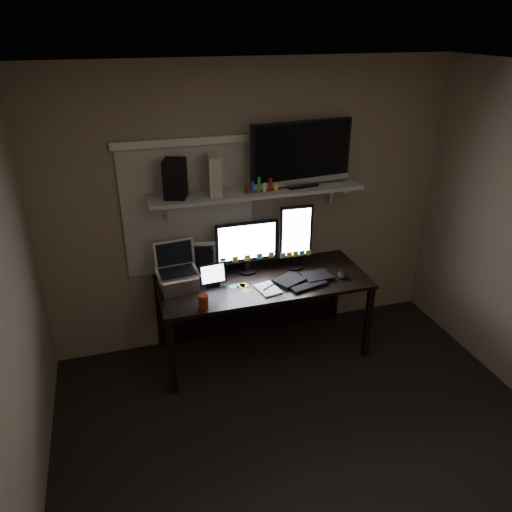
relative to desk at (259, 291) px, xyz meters
name	(u,v)px	position (x,y,z in m)	size (l,w,h in m)	color
floor	(327,472)	(0.00, -1.55, -0.55)	(3.60, 3.60, 0.00)	black
ceiling	(360,82)	(0.00, -1.55, 1.95)	(3.60, 3.60, 0.00)	silver
back_wall	(251,209)	(0.00, 0.25, 0.70)	(3.60, 3.60, 0.00)	#7D6A5A
window_blinds	(189,210)	(-0.55, 0.24, 0.75)	(1.10, 0.02, 1.10)	beige
desk	(259,291)	(0.00, 0.00, 0.00)	(1.80, 0.75, 0.73)	black
wall_shelf	(257,191)	(0.00, 0.08, 0.91)	(1.80, 0.35, 0.03)	#A9AAA5
monitor_landscape	(247,247)	(-0.09, 0.08, 0.42)	(0.55, 0.06, 0.48)	black
monitor_portrait	(296,237)	(0.34, 0.03, 0.47)	(0.30, 0.06, 0.59)	black
keyboard	(303,279)	(0.33, -0.22, 0.19)	(0.50, 0.20, 0.03)	black
mouse	(342,275)	(0.67, -0.27, 0.20)	(0.08, 0.12, 0.04)	black
notepad	(268,289)	(-0.01, -0.29, 0.18)	(0.16, 0.23, 0.01)	white
tablet	(213,275)	(-0.43, -0.08, 0.28)	(0.23, 0.10, 0.20)	black
file_sorter	(200,259)	(-0.50, 0.13, 0.33)	(0.24, 0.11, 0.31)	black
laptop	(177,269)	(-0.72, -0.07, 0.37)	(0.34, 0.28, 0.38)	silver
cup	(204,302)	(-0.58, -0.42, 0.23)	(0.08, 0.08, 0.11)	maroon
sticky_notes	(253,289)	(-0.13, -0.24, 0.18)	(0.29, 0.22, 0.00)	#F1EF41
tv	(301,154)	(0.38, 0.07, 1.20)	(0.90, 0.16, 0.54)	black
game_console	(213,174)	(-0.36, 0.10, 1.08)	(0.08, 0.26, 0.31)	beige
speaker	(175,179)	(-0.67, 0.08, 1.08)	(0.16, 0.20, 0.30)	black
bottles	(262,185)	(0.02, 0.00, 0.99)	(0.20, 0.04, 0.12)	#A50F0C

